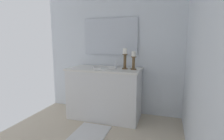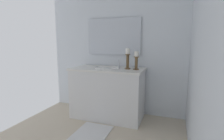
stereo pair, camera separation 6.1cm
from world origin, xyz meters
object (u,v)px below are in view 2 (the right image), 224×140
(candle_holder_short, at_px, (128,58))
(mirror, at_px, (113,36))
(bath_mat, at_px, (91,134))
(vanity_cabinet, at_px, (108,93))
(candle_holder_tall, at_px, (136,60))
(sink_basin, at_px, (108,70))

(candle_holder_short, bearing_deg, mirror, -129.10)
(mirror, relative_size, candle_holder_short, 2.98)
(bath_mat, bearing_deg, candle_holder_short, 153.30)
(vanity_cabinet, bearing_deg, mirror, 179.99)
(vanity_cabinet, height_order, candle_holder_short, candle_holder_short)
(candle_holder_tall, bearing_deg, sink_basin, -89.52)
(candle_holder_short, distance_m, bath_mat, 1.21)
(mirror, distance_m, bath_mat, 1.59)
(sink_basin, height_order, candle_holder_tall, candle_holder_tall)
(bath_mat, bearing_deg, candle_holder_tall, 143.82)
(sink_basin, xyz_separation_m, mirror, (-0.28, -0.00, 0.54))
(vanity_cabinet, relative_size, bath_mat, 1.93)
(vanity_cabinet, relative_size, candle_holder_short, 3.69)
(vanity_cabinet, xyz_separation_m, candle_holder_short, (-0.02, 0.32, 0.57))
(vanity_cabinet, height_order, candle_holder_tall, candle_holder_tall)
(candle_holder_tall, relative_size, candle_holder_short, 0.87)
(mirror, height_order, bath_mat, mirror)
(candle_holder_tall, distance_m, bath_mat, 1.23)
(mirror, xyz_separation_m, bath_mat, (0.91, 0.00, -1.31))
(mirror, height_order, candle_holder_short, mirror)
(candle_holder_tall, height_order, candle_holder_short, candle_holder_short)
(mirror, bearing_deg, candle_holder_short, 50.90)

